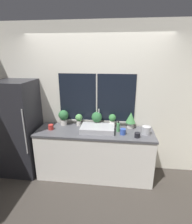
% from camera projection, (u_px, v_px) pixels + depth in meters
% --- Properties ---
extents(ground_plane, '(14.00, 14.00, 0.00)m').
position_uv_depth(ground_plane, '(93.00, 185.00, 3.03)').
color(ground_plane, '#38332D').
extents(wall_back, '(8.00, 0.09, 2.70)m').
position_uv_depth(wall_back, '(97.00, 100.00, 3.23)').
color(wall_back, silver).
rests_on(wall_back, ground_plane).
extents(wall_left, '(0.06, 7.00, 2.70)m').
position_uv_depth(wall_left, '(19.00, 89.00, 4.26)').
color(wall_left, silver).
rests_on(wall_left, ground_plane).
extents(counter, '(2.04, 0.61, 0.89)m').
position_uv_depth(counter, '(95.00, 153.00, 3.17)').
color(counter, white).
rests_on(counter, ground_plane).
extents(refrigerator, '(0.67, 0.70, 1.74)m').
position_uv_depth(refrigerator, '(19.00, 128.00, 3.22)').
color(refrigerator, '#232328').
rests_on(refrigerator, ground_plane).
extents(sink, '(0.58, 0.42, 0.34)m').
position_uv_depth(sink, '(98.00, 128.00, 3.03)').
color(sink, '#ADADB2').
rests_on(sink, counter).
extents(potted_plant_far_left, '(0.19, 0.19, 0.29)m').
position_uv_depth(potted_plant_far_left, '(64.00, 116.00, 3.26)').
color(potted_plant_far_left, silver).
rests_on(potted_plant_far_left, counter).
extents(potted_plant_left, '(0.13, 0.13, 0.22)m').
position_uv_depth(potted_plant_left, '(79.00, 119.00, 3.24)').
color(potted_plant_left, silver).
rests_on(potted_plant_left, counter).
extents(potted_plant_center, '(0.19, 0.19, 0.27)m').
position_uv_depth(potted_plant_center, '(97.00, 118.00, 3.19)').
color(potted_plant_center, silver).
rests_on(potted_plant_center, counter).
extents(potted_plant_right, '(0.13, 0.13, 0.25)m').
position_uv_depth(potted_plant_right, '(112.00, 120.00, 3.17)').
color(potted_plant_right, silver).
rests_on(potted_plant_right, counter).
extents(potted_plant_far_right, '(0.18, 0.18, 0.29)m').
position_uv_depth(potted_plant_far_right, '(131.00, 119.00, 3.12)').
color(potted_plant_far_right, silver).
rests_on(potted_plant_far_right, counter).
extents(soap_bottle, '(0.06, 0.06, 0.20)m').
position_uv_depth(soap_bottle, '(118.00, 127.00, 3.00)').
color(soap_bottle, '#519E5B').
rests_on(soap_bottle, counter).
extents(mug_black, '(0.09, 0.09, 0.08)m').
position_uv_depth(mug_black, '(137.00, 135.00, 2.79)').
color(mug_black, black).
rests_on(mug_black, counter).
extents(mug_blue, '(0.09, 0.09, 0.10)m').
position_uv_depth(mug_blue, '(123.00, 132.00, 2.89)').
color(mug_blue, '#3351AD').
rests_on(mug_blue, counter).
extents(mug_red, '(0.09, 0.09, 0.09)m').
position_uv_depth(mug_red, '(51.00, 127.00, 3.09)').
color(mug_red, '#B72D28').
rests_on(mug_red, counter).
extents(kettle, '(0.14, 0.14, 0.15)m').
position_uv_depth(kettle, '(146.00, 130.00, 2.90)').
color(kettle, '#B2B2B7').
rests_on(kettle, counter).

